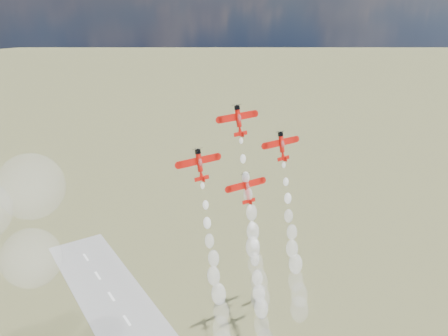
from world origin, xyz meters
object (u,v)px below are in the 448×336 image
at_px(plane_right, 282,145).
at_px(plane_slot, 247,188).
at_px(plane_lead, 239,120).
at_px(plane_left, 200,164).

distance_m(plane_right, plane_slot, 16.47).
xyz_separation_m(plane_lead, plane_slot, (0.00, -4.51, -18.35)).
bearing_deg(plane_right, plane_slot, -170.52).
distance_m(plane_lead, plane_right, 16.47).
distance_m(plane_lead, plane_slot, 18.89).
height_order(plane_left, plane_slot, plane_left).
relative_size(plane_lead, plane_slot, 1.00).
bearing_deg(plane_right, plane_left, 180.00).
relative_size(plane_lead, plane_left, 1.00).
distance_m(plane_left, plane_right, 26.99).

